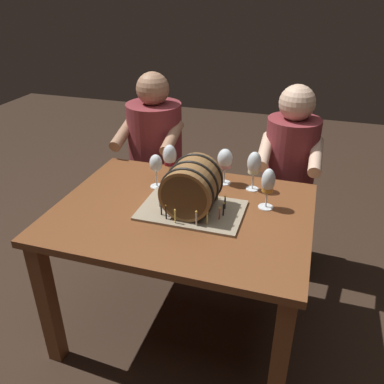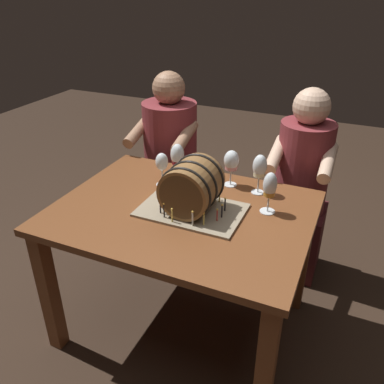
{
  "view_description": "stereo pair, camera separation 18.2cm",
  "coord_description": "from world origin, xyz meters",
  "px_view_note": "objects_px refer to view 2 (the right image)",
  "views": [
    {
      "loc": [
        0.53,
        -1.53,
        1.7
      ],
      "look_at": [
        0.05,
        0.0,
        0.84
      ],
      "focal_mm": 37.43,
      "sensor_mm": 36.0,
      "label": 1
    },
    {
      "loc": [
        0.7,
        -1.47,
        1.7
      ],
      "look_at": [
        0.05,
        0.0,
        0.84
      ],
      "focal_mm": 37.43,
      "sensor_mm": 36.0,
      "label": 2
    }
  ],
  "objects_px": {
    "person_seated_left": "(171,167)",
    "wine_glass_white": "(260,168)",
    "wine_glass_red": "(177,156)",
    "wine_glass_empty": "(162,163)",
    "person_seated_right": "(299,196)",
    "dining_table": "(183,229)",
    "wine_glass_rose": "(231,162)",
    "barrel_cake": "(192,189)",
    "wine_glass_amber": "(270,187)"
  },
  "relations": [
    {
      "from": "person_seated_left",
      "to": "wine_glass_white",
      "type": "bearing_deg",
      "value": -31.09
    },
    {
      "from": "wine_glass_red",
      "to": "person_seated_left",
      "type": "distance_m",
      "value": 0.59
    },
    {
      "from": "wine_glass_empty",
      "to": "person_seated_right",
      "type": "height_order",
      "value": "person_seated_right"
    },
    {
      "from": "wine_glass_red",
      "to": "person_seated_left",
      "type": "bearing_deg",
      "value": 121.43
    },
    {
      "from": "wine_glass_white",
      "to": "wine_glass_red",
      "type": "bearing_deg",
      "value": -179.87
    },
    {
      "from": "dining_table",
      "to": "wine_glass_rose",
      "type": "relative_size",
      "value": 6.15
    },
    {
      "from": "dining_table",
      "to": "wine_glass_red",
      "type": "height_order",
      "value": "wine_glass_red"
    },
    {
      "from": "barrel_cake",
      "to": "dining_table",
      "type": "bearing_deg",
      "value": -175.46
    },
    {
      "from": "person_seated_left",
      "to": "barrel_cake",
      "type": "bearing_deg",
      "value": -56.6
    },
    {
      "from": "wine_glass_amber",
      "to": "person_seated_right",
      "type": "relative_size",
      "value": 0.17
    },
    {
      "from": "wine_glass_white",
      "to": "person_seated_right",
      "type": "bearing_deg",
      "value": 70.45
    },
    {
      "from": "wine_glass_white",
      "to": "wine_glass_empty",
      "type": "relative_size",
      "value": 1.15
    },
    {
      "from": "person_seated_right",
      "to": "wine_glass_red",
      "type": "bearing_deg",
      "value": -144.43
    },
    {
      "from": "barrel_cake",
      "to": "person_seated_right",
      "type": "xyz_separation_m",
      "value": [
        0.38,
        0.73,
        -0.32
      ]
    },
    {
      "from": "barrel_cake",
      "to": "wine_glass_amber",
      "type": "xyz_separation_m",
      "value": [
        0.33,
        0.13,
        0.01
      ]
    },
    {
      "from": "wine_glass_empty",
      "to": "person_seated_right",
      "type": "xyz_separation_m",
      "value": [
        0.63,
        0.55,
        -0.33
      ]
    },
    {
      "from": "wine_glass_amber",
      "to": "person_seated_right",
      "type": "height_order",
      "value": "person_seated_right"
    },
    {
      "from": "dining_table",
      "to": "wine_glass_red",
      "type": "xyz_separation_m",
      "value": [
        -0.17,
        0.3,
        0.24
      ]
    },
    {
      "from": "wine_glass_empty",
      "to": "person_seated_left",
      "type": "relative_size",
      "value": 0.15
    },
    {
      "from": "wine_glass_white",
      "to": "person_seated_left",
      "type": "relative_size",
      "value": 0.17
    },
    {
      "from": "dining_table",
      "to": "wine_glass_rose",
      "type": "bearing_deg",
      "value": 69.09
    },
    {
      "from": "barrel_cake",
      "to": "person_seated_left",
      "type": "height_order",
      "value": "person_seated_left"
    },
    {
      "from": "wine_glass_empty",
      "to": "wine_glass_white",
      "type": "bearing_deg",
      "value": 13.94
    },
    {
      "from": "wine_glass_rose",
      "to": "wine_glass_red",
      "type": "relative_size",
      "value": 1.01
    },
    {
      "from": "barrel_cake",
      "to": "wine_glass_amber",
      "type": "height_order",
      "value": "barrel_cake"
    },
    {
      "from": "dining_table",
      "to": "wine_glass_empty",
      "type": "bearing_deg",
      "value": 137.53
    },
    {
      "from": "barrel_cake",
      "to": "wine_glass_red",
      "type": "xyz_separation_m",
      "value": [
        -0.22,
        0.3,
        0.01
      ]
    },
    {
      "from": "wine_glass_white",
      "to": "wine_glass_amber",
      "type": "relative_size",
      "value": 1.03
    },
    {
      "from": "barrel_cake",
      "to": "wine_glass_amber",
      "type": "distance_m",
      "value": 0.35
    },
    {
      "from": "barrel_cake",
      "to": "wine_glass_red",
      "type": "height_order",
      "value": "barrel_cake"
    },
    {
      "from": "barrel_cake",
      "to": "wine_glass_red",
      "type": "relative_size",
      "value": 2.48
    },
    {
      "from": "wine_glass_white",
      "to": "wine_glass_amber",
      "type": "bearing_deg",
      "value": -60.52
    },
    {
      "from": "barrel_cake",
      "to": "wine_glass_empty",
      "type": "bearing_deg",
      "value": 144.13
    },
    {
      "from": "wine_glass_amber",
      "to": "person_seated_left",
      "type": "distance_m",
      "value": 1.05
    },
    {
      "from": "wine_glass_amber",
      "to": "wine_glass_red",
      "type": "bearing_deg",
      "value": 163.23
    },
    {
      "from": "dining_table",
      "to": "wine_glass_red",
      "type": "bearing_deg",
      "value": 119.26
    },
    {
      "from": "barrel_cake",
      "to": "wine_glass_rose",
      "type": "xyz_separation_m",
      "value": [
        0.08,
        0.32,
        0.01
      ]
    },
    {
      "from": "wine_glass_empty",
      "to": "wine_glass_red",
      "type": "xyz_separation_m",
      "value": [
        0.03,
        0.12,
        -0.0
      ]
    },
    {
      "from": "wine_glass_red",
      "to": "person_seated_right",
      "type": "distance_m",
      "value": 0.81
    },
    {
      "from": "wine_glass_red",
      "to": "person_seated_left",
      "type": "relative_size",
      "value": 0.16
    },
    {
      "from": "person_seated_right",
      "to": "wine_glass_rose",
      "type": "bearing_deg",
      "value": -127.22
    },
    {
      "from": "wine_glass_rose",
      "to": "wine_glass_amber",
      "type": "bearing_deg",
      "value": -37.3
    },
    {
      "from": "barrel_cake",
      "to": "wine_glass_rose",
      "type": "relative_size",
      "value": 2.46
    },
    {
      "from": "wine_glass_empty",
      "to": "wine_glass_amber",
      "type": "distance_m",
      "value": 0.58
    },
    {
      "from": "barrel_cake",
      "to": "person_seated_left",
      "type": "xyz_separation_m",
      "value": [
        -0.48,
        0.73,
        -0.29
      ]
    },
    {
      "from": "barrel_cake",
      "to": "wine_glass_white",
      "type": "distance_m",
      "value": 0.38
    },
    {
      "from": "dining_table",
      "to": "person_seated_left",
      "type": "height_order",
      "value": "person_seated_left"
    },
    {
      "from": "person_seated_left",
      "to": "person_seated_right",
      "type": "height_order",
      "value": "person_seated_left"
    },
    {
      "from": "wine_glass_rose",
      "to": "wine_glass_amber",
      "type": "distance_m",
      "value": 0.31
    },
    {
      "from": "person_seated_left",
      "to": "person_seated_right",
      "type": "bearing_deg",
      "value": -0.03
    }
  ]
}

